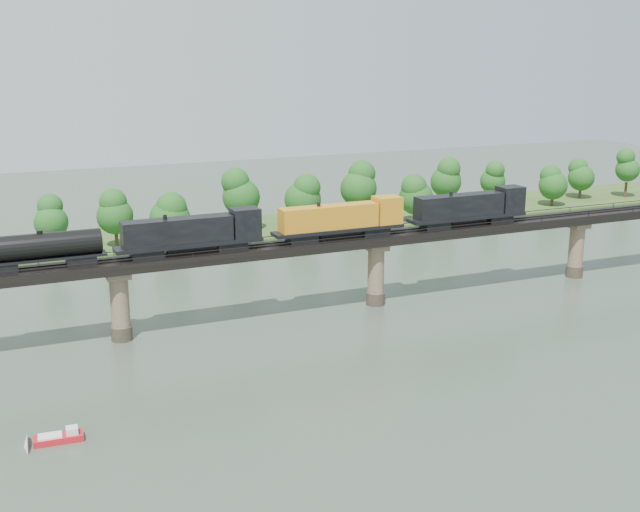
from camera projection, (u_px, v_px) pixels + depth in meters
name	position (u px, v px, depth m)	size (l,w,h in m)	color
ground	(484.00, 372.00, 101.42)	(400.00, 400.00, 0.00)	#344235
far_bank	(261.00, 230.00, 176.61)	(300.00, 24.00, 1.60)	#304A1D
bridge	(376.00, 271.00, 126.65)	(236.00, 30.00, 11.50)	#473A2D
bridge_superstructure	(377.00, 232.00, 125.05)	(220.00, 4.90, 0.75)	black
far_treeline	(230.00, 200.00, 167.44)	(289.06, 17.54, 13.60)	#382619
freight_train	(293.00, 225.00, 118.97)	(85.20, 3.32, 5.86)	black
motorboat	(59.00, 437.00, 83.42)	(5.13, 2.14, 1.41)	red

